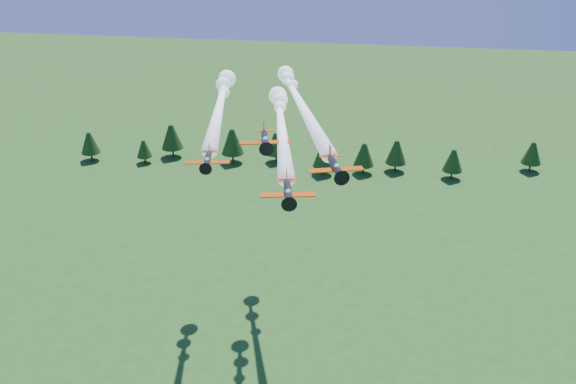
# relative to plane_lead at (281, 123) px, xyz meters

# --- Properties ---
(plane_lead) EXTENTS (14.94, 51.66, 3.70)m
(plane_lead) POSITION_rel_plane_lead_xyz_m (0.00, 0.00, 0.00)
(plane_lead) COLOR black
(plane_lead) RESTS_ON ground
(plane_left) EXTENTS (13.39, 49.37, 3.70)m
(plane_left) POSITION_rel_plane_lead_xyz_m (-12.57, 5.38, 1.41)
(plane_left) COLOR black
(plane_left) RESTS_ON ground
(plane_right) EXTENTS (22.51, 58.70, 3.70)m
(plane_right) POSITION_rel_plane_lead_xyz_m (1.61, 12.54, 0.30)
(plane_right) COLOR black
(plane_right) RESTS_ON ground
(plane_slot) EXTENTS (8.48, 9.35, 2.96)m
(plane_slot) POSITION_rel_plane_lead_xyz_m (-0.78, -11.26, 1.01)
(plane_slot) COLOR black
(plane_slot) RESTS_ON ground
(treeline) EXTENTS (153.19, 19.84, 11.87)m
(treeline) POSITION_rel_plane_lead_xyz_m (-10.26, 87.92, -39.39)
(treeline) COLOR #382314
(treeline) RESTS_ON ground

